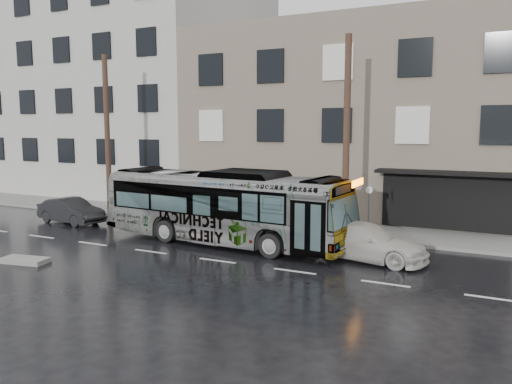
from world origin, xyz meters
TOP-DOWN VIEW (x-y plane):
  - ground at (0.00, 0.00)m, footprint 120.00×120.00m
  - sidewalk at (0.00, 4.90)m, footprint 90.00×3.60m
  - building_taupe at (5.00, 12.70)m, footprint 20.00×12.00m
  - building_grey at (-18.00, 14.20)m, footprint 26.00×15.00m
  - utility_pole_front at (6.50, 3.30)m, footprint 0.30×0.30m
  - utility_pole_rear at (-7.50, 3.30)m, footprint 0.30×0.30m
  - sign_post at (7.60, 3.30)m, footprint 0.06×0.06m
  - bus at (1.89, 0.21)m, footprint 11.91×3.71m
  - white_sedan at (8.19, 0.25)m, footprint 5.12×2.64m
  - dark_sedan at (-7.73, 0.58)m, footprint 4.24×1.94m
  - slush_pile at (-3.24, -5.97)m, footprint 1.92×1.12m

SIDE VIEW (x-z plane):
  - ground at x=0.00m, z-range 0.00..0.00m
  - sidewalk at x=0.00m, z-range 0.00..0.15m
  - slush_pile at x=-3.24m, z-range 0.00..0.18m
  - dark_sedan at x=-7.73m, z-range 0.00..1.35m
  - white_sedan at x=8.19m, z-range 0.00..1.42m
  - sign_post at x=7.60m, z-range 0.15..2.55m
  - bus at x=1.89m, z-range 0.00..3.27m
  - utility_pole_front at x=6.50m, z-range 0.15..9.15m
  - utility_pole_rear at x=-7.50m, z-range 0.15..9.15m
  - building_taupe at x=5.00m, z-range 0.00..11.00m
  - building_grey at x=-18.00m, z-range 0.00..16.00m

